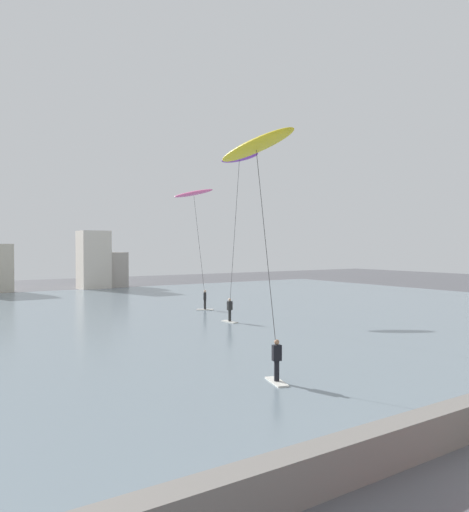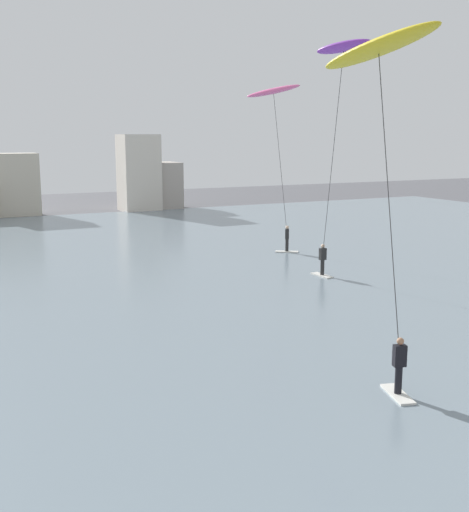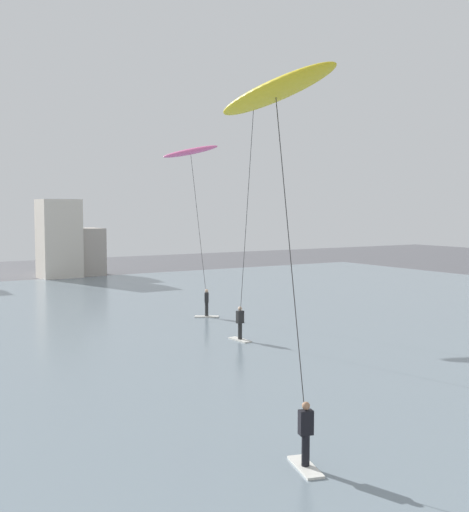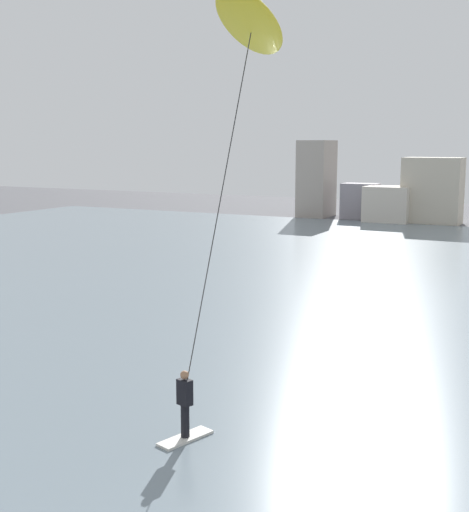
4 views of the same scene
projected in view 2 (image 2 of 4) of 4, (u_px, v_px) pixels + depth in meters
water_bay at (153, 267)px, 34.71m from camera, size 84.00×52.00×0.10m
far_shore_buildings at (47, 184)px, 58.33m from camera, size 28.57×5.49×7.33m
kitesurfer_purple at (341, 77)px, 28.26m from camera, size 2.07×4.65×11.25m
kitesurfer_pink at (275, 104)px, 38.49m from camera, size 3.54×3.15×10.27m
kitesurfer_yellow at (380, 67)px, 17.76m from camera, size 2.08×4.98×10.07m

